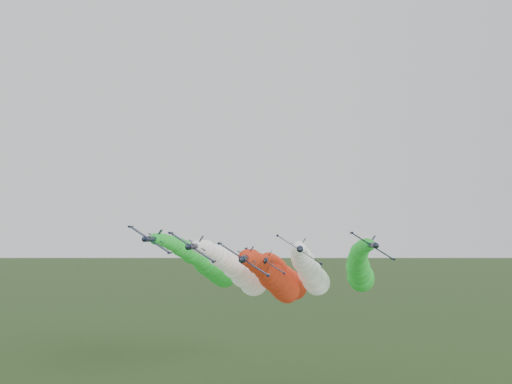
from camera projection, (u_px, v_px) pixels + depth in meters
The scene contains 6 objects.
jet_lead at pixel (276, 280), 117.37m from camera, with size 13.67×67.22×16.96m.
jet_inner_left at pixel (241, 272), 127.24m from camera, with size 14.39×67.93×17.67m.
jet_inner_right at pixel (310, 272), 127.64m from camera, with size 14.00×67.54×17.29m.
jet_outer_left at pixel (210, 265), 135.49m from camera, with size 14.03×67.57×17.32m.
jet_outer_right at pixel (360, 269), 134.55m from camera, with size 14.14×67.68×17.42m.
jet_trail at pixel (286, 278), 140.25m from camera, with size 14.32×67.86×17.60m.
Camera 1 is at (-1.83, -91.05, 45.29)m, focal length 35.00 mm.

